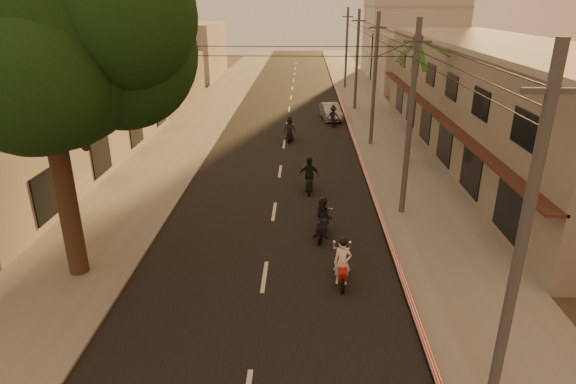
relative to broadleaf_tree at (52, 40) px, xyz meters
name	(u,v)px	position (x,y,z in m)	size (l,w,h in m)	color
ground	(260,309)	(6.61, -2.14, -8.48)	(160.00, 160.00, 0.00)	#383023
road	(284,144)	(6.61, 17.86, -8.47)	(10.00, 140.00, 0.02)	black
sidewalk_right	(388,144)	(14.11, 17.86, -8.42)	(5.00, 140.00, 0.12)	slate
sidewalk_left	(181,142)	(-0.89, 17.86, -8.42)	(5.00, 140.00, 0.12)	slate
curb_stripe	(363,166)	(11.71, 12.86, -8.38)	(0.20, 60.00, 0.20)	#B62613
shophouse_row	(498,100)	(20.57, 15.86, -4.83)	(8.80, 34.20, 7.30)	gray
left_building	(46,128)	(-7.37, 11.86, -5.88)	(8.20, 24.20, 5.20)	#AAA69A
broadleaf_tree	(52,40)	(0.00, 0.00, 0.00)	(9.60, 8.70, 12.10)	black
palm_tree	(417,46)	(14.61, 13.86, -1.33)	(5.00, 5.00, 8.20)	black
utility_poles	(376,51)	(12.81, 17.86, -1.94)	(1.20, 48.26, 9.00)	#38383A
filler_right	(412,62)	(20.61, 42.86, -5.48)	(8.00, 14.00, 6.00)	#AAA69A
filler_left_near	(148,82)	(-7.39, 31.86, -6.28)	(8.00, 14.00, 4.40)	#AAA69A
filler_left_far	(188,51)	(-7.39, 49.86, -4.98)	(8.00, 14.00, 7.00)	#AAA69A
scooter_red	(342,264)	(9.47, -0.45, -7.67)	(0.71, 1.89, 1.86)	black
scooter_mid_a	(323,220)	(8.89, 3.13, -7.60)	(1.17, 1.94, 1.93)	black
scooter_mid_b	(309,176)	(8.32, 8.67, -7.60)	(1.10, 2.01, 1.98)	black
scooter_far_a	(289,130)	(6.97, 18.64, -7.64)	(0.87, 1.91, 1.88)	black
scooter_far_b	(333,116)	(10.41, 23.45, -7.68)	(1.18, 1.77, 1.74)	black
parked_car	(331,112)	(10.35, 25.90, -7.80)	(1.96, 4.25, 1.35)	gray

